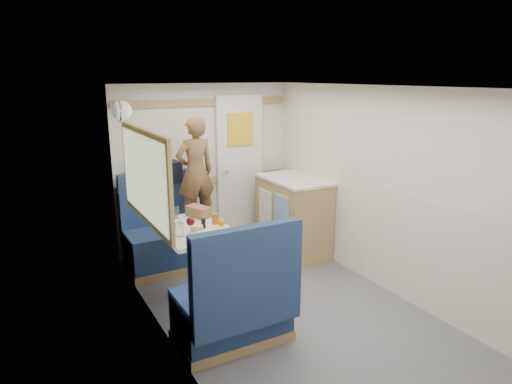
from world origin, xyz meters
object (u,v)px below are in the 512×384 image
bench_far (166,241)px  person (195,172)px  bench_near (235,309)px  bread_loaf (198,211)px  dinette_table (194,243)px  beer_glass (215,219)px  tumbler_left (179,230)px  duffel_bag (157,173)px  tumbler_mid (175,212)px  cheese_block (197,228)px  orange_fruit (222,222)px  galley_counter (293,215)px  pepper_grinder (203,224)px  dome_light (122,111)px  tray (218,235)px  salt_grinder (180,222)px  wine_glass (190,222)px

bench_far → person: size_ratio=0.86×
bench_near → bread_loaf: 1.27m
dinette_table → beer_glass: 0.30m
tumbler_left → duffel_bag: bearing=81.0°
tumbler_mid → dinette_table: bearing=-83.2°
cheese_block → beer_glass: size_ratio=1.11×
orange_fruit → cheese_block: (-0.24, 0.01, -0.02)m
dinette_table → galley_counter: 1.57m
pepper_grinder → duffel_bag: bearing=92.1°
bench_far → dome_light: dome_light is taller
orange_fruit → dome_light: bearing=121.9°
dinette_table → pepper_grinder: size_ratio=8.71×
tray → salt_grinder: (-0.21, 0.38, 0.04)m
duffel_bag → beer_glass: bearing=-83.7°
pepper_grinder → salt_grinder: (-0.16, 0.17, -0.00)m
dome_light → salt_grinder: dome_light is taller
galley_counter → beer_glass: bearing=-156.4°
tumbler_mid → bread_loaf: bearing=-19.7°
cheese_block → beer_glass: 0.27m
bench_far → tray: (0.10, -1.18, 0.43)m
bench_near → tumbler_mid: bearing=92.1°
dinette_table → tray: 0.37m
duffel_bag → cheese_block: bearing=-95.7°
dinette_table → bench_near: bench_near is taller
dinette_table → salt_grinder: bearing=148.0°
tumbler_mid → bread_loaf: 0.23m
cheese_block → pepper_grinder: 0.08m
dinette_table → tumbler_left: (-0.19, -0.16, 0.22)m
bench_far → galley_counter: 1.51m
duffel_bag → pepper_grinder: size_ratio=4.79×
beer_glass → salt_grinder: size_ratio=1.01×
bench_far → tumbler_left: (-0.19, -1.03, 0.48)m
person → wine_glass: 1.11m
cheese_block → salt_grinder: 0.21m
wine_glass → tumbler_mid: bearing=84.6°
person → duffel_bag: bearing=-48.4°
person → tumbler_left: (-0.54, -0.96, -0.28)m
dome_light → galley_counter: (1.86, -0.30, -1.28)m
bench_far → beer_glass: bench_far is taller
bench_far → pepper_grinder: bearing=-86.5°
tray → orange_fruit: size_ratio=4.95×
cheese_block → bread_loaf: bread_loaf is taller
cheese_block → bench_far: bearing=89.2°
duffel_bag → galley_counter: bearing=-25.8°
tray → pepper_grinder: bearing=102.0°
galley_counter → person: bearing=167.3°
dinette_table → person: person is taller
salt_grinder → person: bearing=58.7°
galley_counter → wine_glass: (-1.57, -0.74, 0.38)m
cheese_block → salt_grinder: bearing=115.7°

